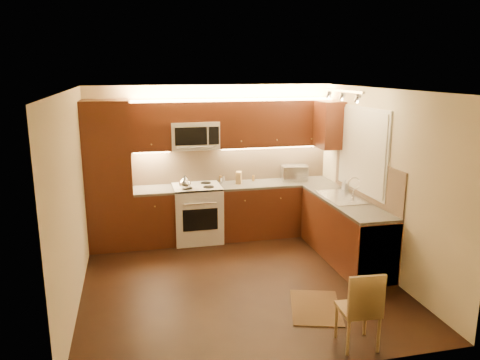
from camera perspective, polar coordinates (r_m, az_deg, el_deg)
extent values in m
cube|color=black|center=(6.35, -0.18, -12.26)|extent=(4.00, 4.00, 0.01)
cube|color=beige|center=(5.73, -0.20, 10.91)|extent=(4.00, 4.00, 0.01)
cube|color=beige|center=(7.83, -3.51, 2.33)|extent=(4.00, 0.01, 2.50)
cube|color=beige|center=(4.09, 6.23, -8.18)|extent=(4.00, 0.01, 2.50)
cube|color=beige|center=(5.82, -19.78, -2.34)|extent=(0.01, 4.00, 2.50)
cube|color=beige|center=(6.65, 16.86, -0.22)|extent=(0.01, 4.00, 2.50)
cube|color=#45240E|center=(7.46, -15.68, 0.51)|extent=(0.70, 0.60, 2.30)
cube|color=#45240E|center=(7.64, -10.39, -4.50)|extent=(0.62, 0.60, 0.86)
cube|color=#3A3835|center=(7.52, -10.53, -1.23)|extent=(0.62, 0.60, 0.04)
cube|color=#45240E|center=(7.98, 4.34, -3.53)|extent=(1.92, 0.60, 0.86)
cube|color=#3A3835|center=(7.86, 4.40, -0.39)|extent=(1.92, 0.60, 0.04)
cube|color=#45240E|center=(7.07, 12.68, -6.08)|extent=(0.60, 2.00, 0.86)
cube|color=#3A3835|center=(6.94, 12.86, -2.57)|extent=(0.60, 2.00, 0.04)
cube|color=silver|center=(6.49, 15.37, -8.03)|extent=(0.58, 0.60, 0.84)
cube|color=tan|center=(7.89, -0.98, 2.08)|extent=(3.30, 0.02, 0.60)
cube|color=tan|center=(6.99, 15.14, 0.12)|extent=(0.02, 2.00, 0.60)
cube|color=#45240E|center=(7.46, -10.90, 6.42)|extent=(0.62, 0.35, 0.75)
cube|color=#45240E|center=(7.81, 4.25, 6.93)|extent=(1.92, 0.35, 0.75)
cube|color=#45240E|center=(7.49, -5.65, 8.32)|extent=(0.76, 0.35, 0.31)
cube|color=#45240E|center=(7.69, 10.83, 6.63)|extent=(0.35, 0.50, 0.75)
cube|color=silver|center=(7.04, 14.72, 3.56)|extent=(0.03, 1.44, 1.24)
cube|color=silver|center=(7.03, 14.58, 3.56)|extent=(0.02, 1.36, 1.16)
cube|color=silver|center=(6.62, 12.39, 10.59)|extent=(0.04, 1.20, 0.03)
cube|color=silver|center=(8.00, 6.60, 0.88)|extent=(0.46, 0.37, 0.26)
cube|color=olive|center=(7.72, -0.16, 0.29)|extent=(0.14, 0.17, 0.20)
cylinder|color=silver|center=(7.85, -2.00, 0.16)|extent=(0.06, 0.06, 0.10)
cylinder|color=brown|center=(7.86, -2.40, 0.17)|extent=(0.05, 0.05, 0.11)
cylinder|color=silver|center=(7.75, -2.23, -0.06)|extent=(0.05, 0.05, 0.09)
cylinder|color=brown|center=(7.90, 1.64, 0.22)|extent=(0.05, 0.05, 0.10)
imported|color=#B4B3B8|center=(7.47, 12.71, -0.60)|extent=(0.09, 0.09, 0.17)
cube|color=black|center=(5.78, 9.21, -15.08)|extent=(0.79, 0.97, 0.01)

